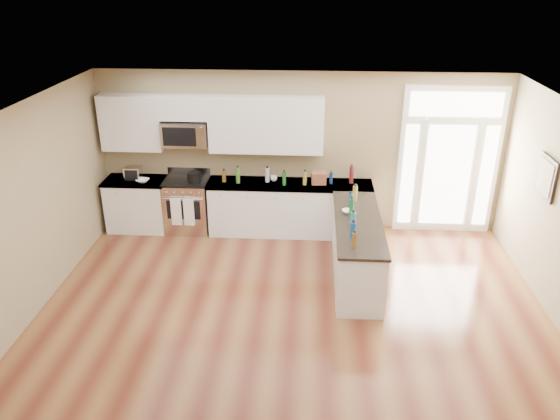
{
  "coord_description": "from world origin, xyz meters",
  "views": [
    {
      "loc": [
        0.23,
        -5.08,
        4.38
      ],
      "look_at": [
        -0.22,
        2.0,
        1.19
      ],
      "focal_mm": 35.0,
      "sensor_mm": 36.0,
      "label": 1
    }
  ],
  "objects_px": {
    "peninsula_cabinet": "(356,251)",
    "kitchen_range": "(188,205)",
    "stockpot": "(194,176)",
    "toaster_oven": "(133,173)"
  },
  "relations": [
    {
      "from": "peninsula_cabinet",
      "to": "toaster_oven",
      "type": "bearing_deg",
      "value": 159.26
    },
    {
      "from": "peninsula_cabinet",
      "to": "kitchen_range",
      "type": "relative_size",
      "value": 2.15
    },
    {
      "from": "peninsula_cabinet",
      "to": "kitchen_range",
      "type": "bearing_deg",
      "value": 153.48
    },
    {
      "from": "kitchen_range",
      "to": "stockpot",
      "type": "relative_size",
      "value": 4.62
    },
    {
      "from": "stockpot",
      "to": "toaster_oven",
      "type": "bearing_deg",
      "value": 177.84
    },
    {
      "from": "stockpot",
      "to": "toaster_oven",
      "type": "height_order",
      "value": "toaster_oven"
    },
    {
      "from": "toaster_oven",
      "to": "stockpot",
      "type": "bearing_deg",
      "value": -2.01
    },
    {
      "from": "peninsula_cabinet",
      "to": "stockpot",
      "type": "distance_m",
      "value": 3.14
    },
    {
      "from": "stockpot",
      "to": "kitchen_range",
      "type": "bearing_deg",
      "value": 165.85
    },
    {
      "from": "peninsula_cabinet",
      "to": "stockpot",
      "type": "xyz_separation_m",
      "value": [
        -2.74,
        1.41,
        0.6
      ]
    }
  ]
}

